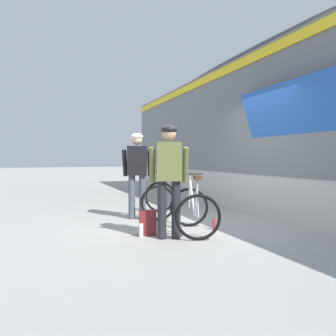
{
  "coord_description": "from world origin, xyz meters",
  "views": [
    {
      "loc": [
        -2.79,
        -5.64,
        1.26
      ],
      "look_at": [
        -0.37,
        0.58,
        1.05
      ],
      "focal_mm": 35.19,
      "sensor_mm": 36.0,
      "label": 1
    }
  ],
  "objects_px": {
    "bicycle_far_silver": "(193,209)",
    "backpack_on_platform": "(148,223)",
    "bicycle_near_teal": "(159,197)",
    "train_car": "(295,129)",
    "cyclist_near_in_dark": "(137,168)",
    "water_bottle_near_the_bikes": "(214,224)",
    "cyclist_far_in_olive": "(169,171)",
    "water_bottle_by_the_backpack": "(141,230)"
  },
  "relations": [
    {
      "from": "bicycle_far_silver",
      "to": "backpack_on_platform",
      "type": "relative_size",
      "value": 3.08
    },
    {
      "from": "cyclist_far_in_olive",
      "to": "water_bottle_by_the_backpack",
      "type": "height_order",
      "value": "cyclist_far_in_olive"
    },
    {
      "from": "cyclist_near_in_dark",
      "to": "bicycle_far_silver",
      "type": "distance_m",
      "value": 1.79
    },
    {
      "from": "bicycle_near_teal",
      "to": "water_bottle_near_the_bikes",
      "type": "bearing_deg",
      "value": -74.75
    },
    {
      "from": "backpack_on_platform",
      "to": "cyclist_far_in_olive",
      "type": "bearing_deg",
      "value": -38.24
    },
    {
      "from": "train_car",
      "to": "water_bottle_near_the_bikes",
      "type": "distance_m",
      "value": 3.78
    },
    {
      "from": "train_car",
      "to": "backpack_on_platform",
      "type": "height_order",
      "value": "train_car"
    },
    {
      "from": "bicycle_near_teal",
      "to": "backpack_on_platform",
      "type": "relative_size",
      "value": 3.14
    },
    {
      "from": "bicycle_near_teal",
      "to": "bicycle_far_silver",
      "type": "relative_size",
      "value": 1.02
    },
    {
      "from": "train_car",
      "to": "cyclist_far_in_olive",
      "type": "xyz_separation_m",
      "value": [
        -3.97,
        -1.65,
        -0.91
      ]
    },
    {
      "from": "cyclist_far_in_olive",
      "to": "bicycle_near_teal",
      "type": "bearing_deg",
      "value": 74.6
    },
    {
      "from": "bicycle_near_teal",
      "to": "water_bottle_by_the_backpack",
      "type": "relative_size",
      "value": 5.96
    },
    {
      "from": "bicycle_far_silver",
      "to": "backpack_on_platform",
      "type": "height_order",
      "value": "bicycle_far_silver"
    },
    {
      "from": "cyclist_far_in_olive",
      "to": "backpack_on_platform",
      "type": "distance_m",
      "value": 0.95
    },
    {
      "from": "cyclist_far_in_olive",
      "to": "water_bottle_by_the_backpack",
      "type": "bearing_deg",
      "value": 146.11
    },
    {
      "from": "backpack_on_platform",
      "to": "water_bottle_by_the_backpack",
      "type": "xyz_separation_m",
      "value": [
        -0.14,
        -0.09,
        -0.09
      ]
    },
    {
      "from": "cyclist_near_in_dark",
      "to": "water_bottle_by_the_backpack",
      "type": "height_order",
      "value": "cyclist_near_in_dark"
    },
    {
      "from": "cyclist_far_in_olive",
      "to": "water_bottle_near_the_bikes",
      "type": "bearing_deg",
      "value": 17.04
    },
    {
      "from": "cyclist_far_in_olive",
      "to": "bicycle_far_silver",
      "type": "height_order",
      "value": "cyclist_far_in_olive"
    },
    {
      "from": "bicycle_far_silver",
      "to": "water_bottle_by_the_backpack",
      "type": "xyz_separation_m",
      "value": [
        -0.9,
        0.05,
        -0.3
      ]
    },
    {
      "from": "water_bottle_by_the_backpack",
      "to": "bicycle_near_teal",
      "type": "bearing_deg",
      "value": 61.47
    },
    {
      "from": "bicycle_near_teal",
      "to": "water_bottle_near_the_bikes",
      "type": "distance_m",
      "value": 1.71
    },
    {
      "from": "cyclist_near_in_dark",
      "to": "backpack_on_platform",
      "type": "height_order",
      "value": "cyclist_near_in_dark"
    },
    {
      "from": "bicycle_far_silver",
      "to": "backpack_on_platform",
      "type": "distance_m",
      "value": 0.8
    },
    {
      "from": "cyclist_far_in_olive",
      "to": "water_bottle_by_the_backpack",
      "type": "relative_size",
      "value": 8.35
    },
    {
      "from": "water_bottle_near_the_bikes",
      "to": "cyclist_near_in_dark",
      "type": "bearing_deg",
      "value": 123.25
    },
    {
      "from": "bicycle_near_teal",
      "to": "bicycle_far_silver",
      "type": "height_order",
      "value": "same"
    },
    {
      "from": "train_car",
      "to": "water_bottle_by_the_backpack",
      "type": "xyz_separation_m",
      "value": [
        -4.34,
        -1.4,
        -1.86
      ]
    },
    {
      "from": "cyclist_near_in_dark",
      "to": "cyclist_far_in_olive",
      "type": "relative_size",
      "value": 1.0
    },
    {
      "from": "cyclist_near_in_dark",
      "to": "bicycle_far_silver",
      "type": "height_order",
      "value": "cyclist_near_in_dark"
    },
    {
      "from": "cyclist_near_in_dark",
      "to": "train_car",
      "type": "bearing_deg",
      "value": -1.91
    },
    {
      "from": "bicycle_near_teal",
      "to": "backpack_on_platform",
      "type": "distance_m",
      "value": 1.77
    },
    {
      "from": "water_bottle_by_the_backpack",
      "to": "water_bottle_near_the_bikes",
      "type": "bearing_deg",
      "value": 1.88
    },
    {
      "from": "train_car",
      "to": "backpack_on_platform",
      "type": "xyz_separation_m",
      "value": [
        -4.2,
        -1.31,
        -1.77
      ]
    },
    {
      "from": "bicycle_near_teal",
      "to": "water_bottle_by_the_backpack",
      "type": "height_order",
      "value": "bicycle_near_teal"
    },
    {
      "from": "cyclist_near_in_dark",
      "to": "water_bottle_near_the_bikes",
      "type": "bearing_deg",
      "value": -56.75
    },
    {
      "from": "train_car",
      "to": "bicycle_near_teal",
      "type": "distance_m",
      "value": 3.79
    },
    {
      "from": "train_car",
      "to": "backpack_on_platform",
      "type": "relative_size",
      "value": 40.18
    },
    {
      "from": "train_car",
      "to": "bicycle_far_silver",
      "type": "relative_size",
      "value": 13.04
    },
    {
      "from": "bicycle_near_teal",
      "to": "backpack_on_platform",
      "type": "xyz_separation_m",
      "value": [
        -0.77,
        -1.58,
        -0.2
      ]
    },
    {
      "from": "bicycle_near_teal",
      "to": "cyclist_far_in_olive",
      "type": "bearing_deg",
      "value": -105.4
    },
    {
      "from": "train_car",
      "to": "bicycle_near_teal",
      "type": "height_order",
      "value": "train_car"
    }
  ]
}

